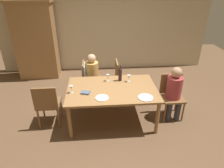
% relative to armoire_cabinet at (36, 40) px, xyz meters
% --- Properties ---
extents(ground_plane, '(10.00, 10.00, 0.00)m').
position_rel_armoire_cabinet_xyz_m(ground_plane, '(1.98, -2.32, -1.10)').
color(ground_plane, brown).
extents(rear_room_partition, '(6.40, 0.12, 2.70)m').
position_rel_armoire_cabinet_xyz_m(rear_room_partition, '(1.98, 0.45, 0.25)').
color(rear_room_partition, beige).
rests_on(rear_room_partition, ground_plane).
extents(armoire_cabinet, '(1.18, 0.62, 2.18)m').
position_rel_armoire_cabinet_xyz_m(armoire_cabinet, '(0.00, 0.00, 0.00)').
color(armoire_cabinet, olive).
rests_on(armoire_cabinet, ground_plane).
extents(dining_table, '(1.76, 1.14, 0.74)m').
position_rel_armoire_cabinet_xyz_m(dining_table, '(1.98, -2.32, -0.43)').
color(dining_table, olive).
rests_on(dining_table, ground_plane).
extents(chair_far_left, '(0.46, 0.44, 0.92)m').
position_rel_armoire_cabinet_xyz_m(chair_far_left, '(1.46, -1.37, -0.50)').
color(chair_far_left, brown).
rests_on(chair_far_left, ground_plane).
extents(chair_right_end, '(0.44, 0.44, 0.92)m').
position_rel_armoire_cabinet_xyz_m(chair_right_end, '(3.24, -2.23, -0.56)').
color(chair_right_end, brown).
rests_on(chair_right_end, ground_plane).
extents(chair_left_end, '(0.44, 0.44, 0.92)m').
position_rel_armoire_cabinet_xyz_m(chair_left_end, '(0.72, -2.41, -0.56)').
color(chair_left_end, brown).
rests_on(chair_left_end, ground_plane).
extents(chair_far_right, '(0.44, 0.44, 0.92)m').
position_rel_armoire_cabinet_xyz_m(chair_far_right, '(2.29, -1.37, -0.56)').
color(chair_far_right, brown).
rests_on(chair_far_right, ground_plane).
extents(person_woman_host, '(0.35, 0.30, 1.12)m').
position_rel_armoire_cabinet_xyz_m(person_woman_host, '(1.61, -1.37, -0.45)').
color(person_woman_host, '#33333D').
rests_on(person_woman_host, ground_plane).
extents(person_man_bearded, '(0.31, 0.36, 1.15)m').
position_rel_armoire_cabinet_xyz_m(person_man_bearded, '(3.24, -2.35, -0.44)').
color(person_man_bearded, '#33333D').
rests_on(person_man_bearded, ground_plane).
extents(wine_bottle_tall_green, '(0.07, 0.07, 0.35)m').
position_rel_armoire_cabinet_xyz_m(wine_bottle_tall_green, '(2.18, -1.99, -0.20)').
color(wine_bottle_tall_green, black).
rests_on(wine_bottle_tall_green, dining_table).
extents(wine_glass_near_left, '(0.07, 0.07, 0.15)m').
position_rel_armoire_cabinet_xyz_m(wine_glass_near_left, '(2.35, -2.05, -0.25)').
color(wine_glass_near_left, silver).
rests_on(wine_glass_near_left, dining_table).
extents(wine_glass_centre, '(0.07, 0.07, 0.15)m').
position_rel_armoire_cabinet_xyz_m(wine_glass_centre, '(1.92, -1.99, -0.25)').
color(wine_glass_centre, silver).
rests_on(wine_glass_centre, dining_table).
extents(wine_glass_near_right, '(0.07, 0.07, 0.15)m').
position_rel_armoire_cabinet_xyz_m(wine_glass_near_right, '(1.21, -2.42, -0.25)').
color(wine_glass_near_right, silver).
rests_on(wine_glass_near_right, dining_table).
extents(dinner_plate_host, '(0.28, 0.28, 0.01)m').
position_rel_armoire_cabinet_xyz_m(dinner_plate_host, '(2.56, -2.72, -0.35)').
color(dinner_plate_host, silver).
rests_on(dinner_plate_host, dining_table).
extents(dinner_plate_guest_left, '(0.24, 0.24, 0.01)m').
position_rel_armoire_cabinet_xyz_m(dinner_plate_guest_left, '(1.77, -2.66, -0.35)').
color(dinner_plate_guest_left, white).
rests_on(dinner_plate_guest_left, dining_table).
extents(folded_napkin, '(0.19, 0.16, 0.03)m').
position_rel_armoire_cabinet_xyz_m(folded_napkin, '(1.47, -2.46, -0.34)').
color(folded_napkin, '#4C5B75').
rests_on(folded_napkin, dining_table).
extents(handbag, '(0.13, 0.29, 0.22)m').
position_rel_armoire_cabinet_xyz_m(handbag, '(2.73, -1.37, -0.99)').
color(handbag, brown).
rests_on(handbag, ground_plane).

